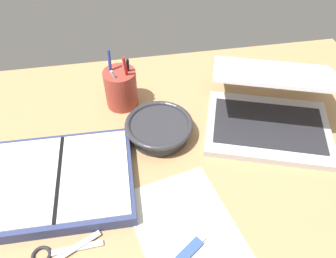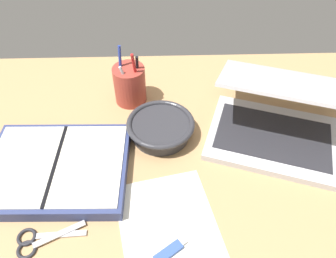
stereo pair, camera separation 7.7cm
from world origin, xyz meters
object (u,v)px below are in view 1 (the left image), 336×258
(laptop, at_px, (271,109))
(scissors, at_px, (52,258))
(bowl, at_px, (160,128))
(planner, at_px, (60,180))
(pen_cup, at_px, (121,88))

(laptop, relative_size, scissors, 2.90)
(bowl, xyz_separation_m, scissors, (-0.26, -0.28, -0.02))
(scissors, bearing_deg, planner, 71.67)
(planner, relative_size, scissors, 2.38)
(laptop, distance_m, planner, 0.55)
(bowl, relative_size, scissors, 1.26)
(laptop, xyz_separation_m, bowl, (-0.29, 0.00, -0.02))
(scissors, bearing_deg, pen_cup, 53.71)
(planner, height_order, scissors, planner)
(bowl, height_order, pen_cup, pen_cup)
(laptop, xyz_separation_m, scissors, (-0.55, -0.28, -0.05))
(pen_cup, relative_size, planner, 0.51)
(bowl, xyz_separation_m, planner, (-0.24, -0.11, -0.01))
(laptop, height_order, planner, laptop)
(bowl, bearing_deg, planner, -155.15)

